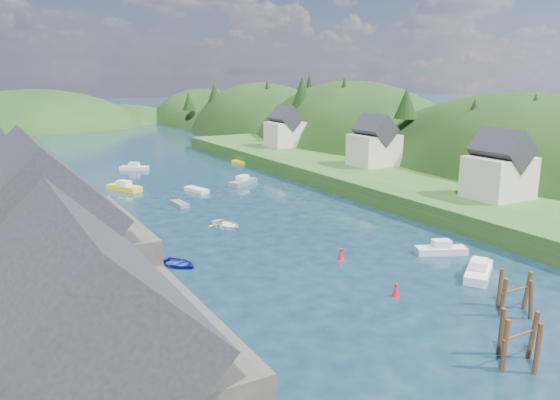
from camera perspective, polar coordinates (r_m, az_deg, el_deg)
ground at (r=78.41m, az=-7.97°, el=0.36°), size 600.00×600.00×0.00m
hillside_right at (r=123.23m, az=7.41°, el=1.57°), size 36.00×245.56×48.00m
far_hills at (r=199.34m, az=-20.97°, el=4.27°), size 103.00×68.00×44.00m
hill_trees at (r=90.67m, az=-10.94°, el=9.11°), size 91.25×148.46×12.30m
quay_left at (r=44.47m, az=-22.66°, el=-9.37°), size 12.00×110.00×2.00m
quayside_buildings at (r=29.47m, az=-24.12°, el=-8.30°), size 8.00×35.84×12.90m
boat_sheds at (r=61.40m, az=-27.17°, el=0.45°), size 7.00×21.00×7.50m
terrace_right at (r=82.51m, az=11.04°, el=1.74°), size 16.00×120.00×2.40m
right_bank_cottages at (r=89.97m, az=9.18°, el=5.76°), size 9.00×59.24×8.41m
piling_cluster_near at (r=37.00m, az=23.66°, el=-13.60°), size 3.03×2.85×3.76m
piling_cluster_far at (r=44.25m, az=23.34°, el=-9.28°), size 3.19×2.98×3.52m
channel_buoy_near at (r=44.61m, az=12.00°, el=-9.24°), size 0.70×0.70×1.10m
channel_buoy_far at (r=52.15m, az=6.37°, el=-5.68°), size 0.70×0.70×1.10m
moored_boats at (r=49.80m, az=0.77°, el=-6.43°), size 37.63×96.45×2.17m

